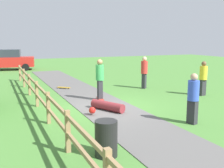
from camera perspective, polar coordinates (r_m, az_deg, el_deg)
ground_plane at (r=11.39m, az=-1.57°, el=-4.94°), size 60.00×60.00×0.00m
asphalt_path at (r=11.39m, az=-1.57°, el=-4.89°), size 2.40×28.00×0.02m
wooden_fence at (r=10.55m, az=-14.76°, el=-2.70°), size 0.12×18.12×1.10m
trash_bin at (r=6.67m, az=-1.26°, el=-11.56°), size 0.56×0.56×0.90m
skater_riding at (r=12.41m, az=-2.61°, el=1.43°), size 0.42×0.82×1.92m
skater_fallen at (r=10.71m, az=-1.22°, el=-4.77°), size 1.43×1.53×0.36m
skateboard_loose at (r=15.69m, az=-10.31°, el=-0.74°), size 0.72×0.70×0.08m
bystander_red at (r=15.61m, az=6.90°, el=2.82°), size 0.54×0.54×1.87m
bystander_yellow at (r=14.30m, az=18.92°, el=1.48°), size 0.44×0.44×1.76m
bystander_blue at (r=9.38m, az=16.95°, el=-2.51°), size 0.45×0.45×1.73m
parked_car_red at (r=26.62m, az=-20.98°, el=4.86°), size 4.43×2.53×1.92m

